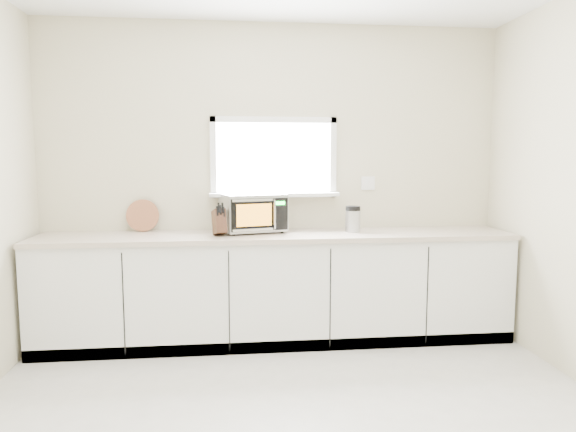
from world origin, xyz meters
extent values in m
cube|color=beige|center=(0.00, 2.00, 1.35)|extent=(4.00, 0.02, 2.70)
cube|color=white|center=(0.00, 1.99, 1.55)|extent=(1.00, 0.02, 0.60)
cube|color=white|center=(0.00, 1.92, 1.23)|extent=(1.12, 0.16, 0.03)
cube|color=white|center=(0.00, 1.97, 1.88)|extent=(1.10, 0.04, 0.05)
cube|color=white|center=(0.00, 1.97, 1.23)|extent=(1.10, 0.04, 0.05)
cube|color=white|center=(-0.53, 1.97, 1.55)|extent=(0.05, 0.04, 0.70)
cube|color=white|center=(0.53, 1.97, 1.55)|extent=(0.05, 0.04, 0.70)
cube|color=white|center=(0.85, 1.99, 1.32)|extent=(0.12, 0.01, 0.12)
cube|color=white|center=(0.00, 1.70, 0.44)|extent=(3.92, 0.60, 0.88)
cube|color=beige|center=(0.00, 1.69, 0.90)|extent=(3.92, 0.64, 0.04)
cylinder|color=black|center=(-0.36, 1.62, 0.93)|extent=(0.02, 0.02, 0.02)
cylinder|color=black|center=(-0.44, 1.91, 0.93)|extent=(0.02, 0.02, 0.02)
cylinder|color=black|center=(0.05, 1.73, 0.93)|extent=(0.02, 0.02, 0.02)
cylinder|color=black|center=(-0.03, 2.02, 0.93)|extent=(0.02, 0.02, 0.02)
cube|color=#AFB1B7|center=(-0.19, 1.82, 1.09)|extent=(0.58, 0.50, 0.30)
cube|color=black|center=(-0.14, 1.63, 1.09)|extent=(0.47, 0.14, 0.27)
cube|color=#FFA526|center=(-0.19, 1.61, 1.09)|extent=(0.29, 0.08, 0.18)
cylinder|color=silver|center=(-0.02, 1.64, 1.09)|extent=(0.02, 0.02, 0.24)
cube|color=black|center=(0.02, 1.67, 1.09)|extent=(0.12, 0.04, 0.26)
cube|color=#19FF33|center=(0.02, 1.66, 1.18)|extent=(0.08, 0.03, 0.03)
cube|color=silver|center=(-0.19, 1.82, 1.24)|extent=(0.58, 0.50, 0.01)
cube|color=#482C19|center=(-0.47, 1.63, 1.03)|extent=(0.14, 0.20, 0.23)
cube|color=black|center=(-0.49, 1.58, 1.12)|extent=(0.02, 0.04, 0.08)
cube|color=black|center=(-0.46, 1.59, 1.13)|extent=(0.02, 0.04, 0.08)
cube|color=black|center=(-0.44, 1.59, 1.12)|extent=(0.02, 0.04, 0.08)
cube|color=black|center=(-0.47, 1.58, 1.15)|extent=(0.02, 0.04, 0.08)
cube|color=black|center=(-0.44, 1.59, 1.15)|extent=(0.02, 0.04, 0.08)
cylinder|color=#945939|center=(-1.13, 1.94, 1.06)|extent=(0.28, 0.07, 0.27)
cylinder|color=#AFB1B7|center=(0.65, 1.73, 1.01)|extent=(0.14, 0.14, 0.18)
cylinder|color=black|center=(0.65, 1.73, 1.12)|extent=(0.14, 0.14, 0.04)
camera|label=1|loc=(-0.37, -2.52, 1.55)|focal=32.00mm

